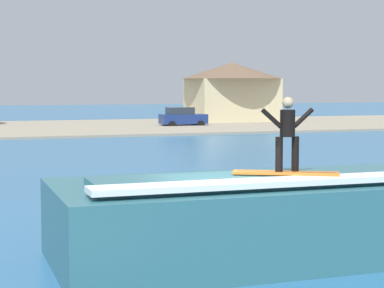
% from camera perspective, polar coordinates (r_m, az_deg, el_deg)
% --- Properties ---
extents(ground_plane, '(260.00, 260.00, 0.00)m').
position_cam_1_polar(ground_plane, '(14.90, 2.10, -9.90)').
color(ground_plane, '#2C6696').
extents(wave_crest, '(9.34, 4.07, 1.91)m').
position_cam_1_polar(wave_crest, '(15.45, 6.14, -5.96)').
color(wave_crest, '#2F6771').
rests_on(wave_crest, ground_plane).
extents(surfboard, '(2.15, 1.42, 0.06)m').
position_cam_1_polar(surfboard, '(14.76, 7.75, -2.39)').
color(surfboard, orange).
rests_on(surfboard, wave_crest).
extents(surfer, '(1.23, 0.32, 1.58)m').
position_cam_1_polar(surfer, '(14.74, 7.90, 1.15)').
color(surfer, black).
rests_on(surfer, surfboard).
extents(shoreline_bank, '(120.00, 23.81, 0.19)m').
position_cam_1_polar(shoreline_bank, '(62.55, -14.22, 1.25)').
color(shoreline_bank, gray).
rests_on(shoreline_bank, ground_plane).
extents(car_far_shore, '(4.28, 2.19, 1.86)m').
position_cam_1_polar(car_far_shore, '(64.11, -0.80, 2.24)').
color(car_far_shore, navy).
rests_on(car_far_shore, ground_plane).
extents(house_gabled_white, '(10.57, 10.57, 6.29)m').
position_cam_1_polar(house_gabled_white, '(72.60, 3.31, 4.64)').
color(house_gabled_white, beige).
rests_on(house_gabled_white, ground_plane).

